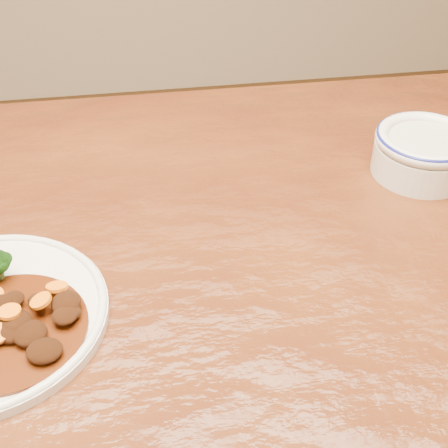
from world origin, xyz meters
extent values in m
cube|color=#56280F|center=(0.00, 0.00, 0.73)|extent=(1.50, 0.91, 0.04)
cylinder|color=#461C07|center=(-0.17, -0.06, 0.76)|extent=(0.16, 0.16, 0.00)
ellipsoid|color=black|center=(-0.12, -0.06, 0.77)|extent=(0.03, 0.03, 0.01)
ellipsoid|color=black|center=(-0.13, -0.10, 0.77)|extent=(0.03, 0.03, 0.02)
ellipsoid|color=black|center=(-0.18, -0.04, 0.77)|extent=(0.03, 0.02, 0.01)
ellipsoid|color=black|center=(-0.17, -0.03, 0.77)|extent=(0.02, 0.02, 0.01)
ellipsoid|color=black|center=(-0.16, -0.06, 0.77)|extent=(0.03, 0.03, 0.02)
ellipsoid|color=black|center=(-0.11, -0.05, 0.77)|extent=(0.03, 0.03, 0.01)
ellipsoid|color=black|center=(-0.11, -0.06, 0.77)|extent=(0.03, 0.02, 0.01)
ellipsoid|color=black|center=(-0.14, -0.03, 0.77)|extent=(0.02, 0.02, 0.01)
ellipsoid|color=black|center=(-0.15, -0.08, 0.77)|extent=(0.03, 0.03, 0.02)
ellipsoid|color=black|center=(-0.16, -0.07, 0.77)|extent=(0.03, 0.03, 0.02)
cylinder|color=orange|center=(-0.14, -0.05, 0.78)|extent=(0.03, 0.03, 0.01)
cylinder|color=orange|center=(-0.17, -0.06, 0.78)|extent=(0.03, 0.03, 0.01)
cylinder|color=orange|center=(-0.12, -0.02, 0.78)|extent=(0.03, 0.03, 0.01)
cylinder|color=silver|center=(0.35, 0.16, 0.77)|extent=(0.13, 0.13, 0.04)
cylinder|color=beige|center=(0.35, 0.16, 0.80)|extent=(0.10, 0.10, 0.01)
torus|color=silver|center=(0.35, 0.16, 0.80)|extent=(0.13, 0.13, 0.02)
torus|color=navy|center=(0.35, 0.16, 0.81)|extent=(0.13, 0.13, 0.01)
camera|label=1|loc=(-0.03, -0.50, 1.22)|focal=50.00mm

